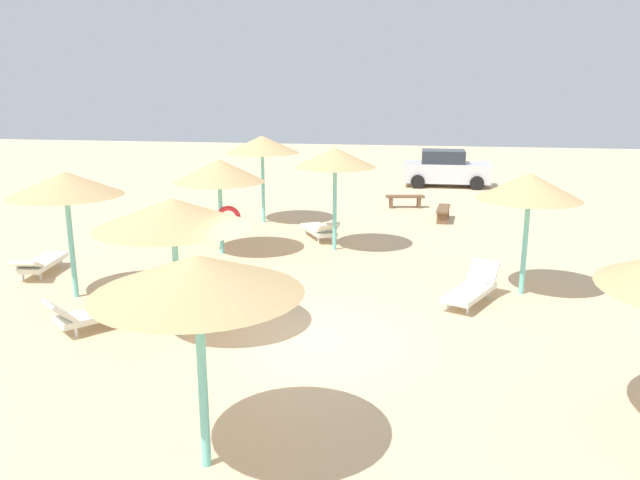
{
  "coord_description": "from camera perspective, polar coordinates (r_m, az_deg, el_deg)",
  "views": [
    {
      "loc": [
        2.36,
        -10.68,
        4.66
      ],
      "look_at": [
        0.0,
        3.0,
        1.2
      ],
      "focal_mm": 34.72,
      "sensor_mm": 36.0,
      "label": 1
    }
  ],
  "objects": [
    {
      "name": "lounger_2",
      "position": [
        13.04,
        -20.04,
        -6.33
      ],
      "size": [
        1.69,
        1.85,
        0.74
      ],
      "color": "silver",
      "rests_on": "ground"
    },
    {
      "name": "lounger_0",
      "position": [
        19.27,
        0.0,
        0.97
      ],
      "size": [
        1.5,
        1.96,
        0.72
      ],
      "color": "silver",
      "rests_on": "ground"
    },
    {
      "name": "bench_1",
      "position": [
        22.38,
        11.29,
        2.61
      ],
      "size": [
        0.53,
        1.53,
        0.49
      ],
      "color": "brown",
      "rests_on": "ground"
    },
    {
      "name": "parasol_6",
      "position": [
        7.38,
        -11.24,
        -3.24
      ],
      "size": [
        2.52,
        2.52,
        2.76
      ],
      "color": "#6BC6BC",
      "rests_on": "ground"
    },
    {
      "name": "parasol_7",
      "position": [
        17.5,
        -9.27,
        6.24
      ],
      "size": [
        2.55,
        2.55,
        2.71
      ],
      "color": "#6BC6BC",
      "rests_on": "ground"
    },
    {
      "name": "ground_plane",
      "position": [
        11.89,
        -2.49,
        -9.09
      ],
      "size": [
        80.0,
        80.0,
        0.0
      ],
      "primitive_type": "plane",
      "color": "#DBBA8C"
    },
    {
      "name": "lounger_3",
      "position": [
        14.07,
        13.81,
        -4.37
      ],
      "size": [
        1.37,
        1.94,
        0.8
      ],
      "color": "silver",
      "rests_on": "ground"
    },
    {
      "name": "parasol_0",
      "position": [
        17.65,
        1.39,
        7.58
      ],
      "size": [
        2.34,
        2.34,
        2.98
      ],
      "color": "#6BC6BC",
      "rests_on": "ground"
    },
    {
      "name": "parasol_3",
      "position": [
        14.51,
        18.76,
        4.66
      ],
      "size": [
        2.31,
        2.31,
        2.8
      ],
      "color": "#6BC6BC",
      "rests_on": "ground"
    },
    {
      "name": "parasol_2",
      "position": [
        11.69,
        -13.41,
        2.4
      ],
      "size": [
        2.89,
        2.89,
        2.67
      ],
      "color": "#6BC6BC",
      "rests_on": "ground"
    },
    {
      "name": "parasol_1",
      "position": [
        14.62,
        -22.42,
        4.77
      ],
      "size": [
        2.47,
        2.47,
        2.86
      ],
      "color": "#6BC6BC",
      "rests_on": "ground"
    },
    {
      "name": "parasol_5",
      "position": [
        21.49,
        -5.35,
        8.74
      ],
      "size": [
        2.54,
        2.54,
        3.02
      ],
      "color": "#6BC6BC",
      "rests_on": "ground"
    },
    {
      "name": "bench_0",
      "position": [
        24.59,
        7.84,
        3.76
      ],
      "size": [
        1.55,
        0.66,
        0.49
      ],
      "color": "brown",
      "rests_on": "ground"
    },
    {
      "name": "lounger_1",
      "position": [
        17.21,
        -24.44,
        -1.94
      ],
      "size": [
        0.91,
        1.99,
        0.61
      ],
      "color": "silver",
      "rests_on": "ground"
    },
    {
      "name": "parked_car",
      "position": [
        30.22,
        11.53,
        6.42
      ],
      "size": [
        4.02,
        2.02,
        1.72
      ],
      "color": "silver",
      "rests_on": "ground"
    }
  ]
}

